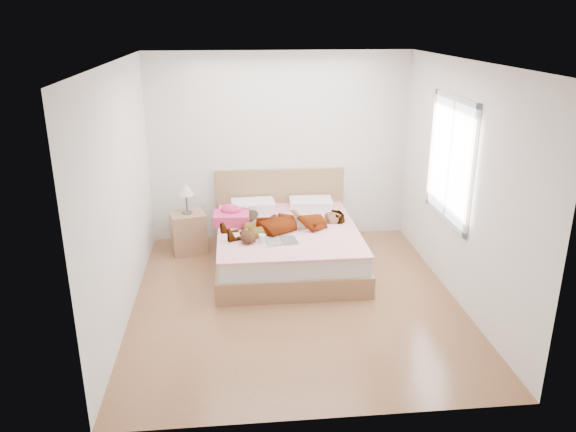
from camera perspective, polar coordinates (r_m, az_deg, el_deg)
The scene contains 11 objects.
ground at distance 6.40m, azimuth 0.77°, elevation -8.47°, with size 4.00×4.00×0.00m, color #56301A.
woman at distance 6.98m, azimuth -0.09°, elevation -0.41°, with size 0.62×1.64×0.23m, color white.
hair at distance 7.40m, azimuth -4.83°, elevation 0.11°, with size 0.46×0.57×0.08m, color black.
phone at distance 7.31m, azimuth -4.31°, elevation 1.06°, with size 0.05×0.10×0.01m, color silver.
room_shell at distance 6.57m, azimuth 16.18°, elevation 5.50°, with size 4.00×4.00×4.00m.
bed at distance 7.22m, azimuth -0.15°, elevation -2.68°, with size 1.80×2.08×1.00m.
towel at distance 7.21m, azimuth -5.79°, elevation -0.01°, with size 0.46×0.40×0.24m.
magazine at distance 6.61m, azimuth -0.76°, elevation -2.56°, with size 0.45×0.32×0.03m.
coffee_mug at distance 6.60m, azimuth -2.63°, elevation -2.26°, with size 0.12×0.11×0.09m.
plush_toy at distance 6.58m, azimuth -4.18°, elevation -2.09°, with size 0.22×0.28×0.14m.
nightstand at distance 7.67m, azimuth -10.10°, elevation -1.30°, with size 0.52×0.49×0.96m.
Camera 1 is at (-0.65, -5.61, 3.02)m, focal length 35.00 mm.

